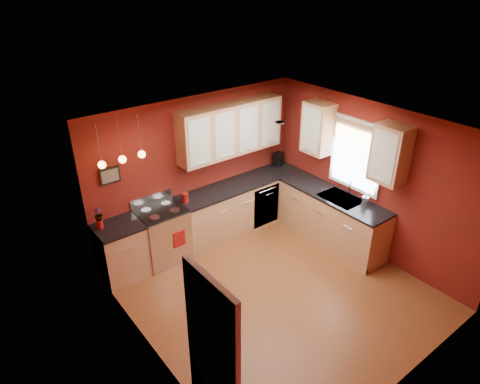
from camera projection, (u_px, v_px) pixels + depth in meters
floor at (276, 292)px, 6.56m from camera, size 4.20×4.20×0.00m
ceiling at (284, 131)px, 5.33m from camera, size 4.00×4.20×0.02m
wall_back at (197, 169)px, 7.41m from camera, size 4.00×0.02×2.60m
wall_front at (415, 303)px, 4.48m from camera, size 4.00×0.02×2.60m
wall_left at (150, 277)px, 4.86m from camera, size 0.02×4.20×2.60m
wall_right at (369, 180)px, 7.03m from camera, size 0.02×4.20×2.60m
base_cabinets_back_left at (122, 252)px, 6.70m from camera, size 0.70×0.60×0.90m
base_cabinets_back_right at (241, 206)px, 7.99m from camera, size 2.54×0.60×0.90m
base_cabinets_right at (331, 219)px, 7.58m from camera, size 0.60×2.10×0.90m
counter_back_left at (118, 227)px, 6.48m from camera, size 0.70×0.62×0.04m
counter_back_right at (241, 183)px, 7.77m from camera, size 2.54×0.62×0.04m
counter_right at (334, 196)px, 7.36m from camera, size 0.62×2.10×0.04m
gas_range at (163, 235)px, 7.08m from camera, size 0.76×0.64×1.11m
dishwasher_front at (266, 206)px, 7.99m from camera, size 0.60×0.02×0.80m
sink at (341, 199)px, 7.26m from camera, size 0.50×0.70×0.33m
window at (357, 153)px, 7.04m from camera, size 0.06×1.02×1.22m
door_left_wall at (213, 360)px, 4.17m from camera, size 0.12×0.82×2.05m
upper_cabinets_back at (231, 129)px, 7.31m from camera, size 2.00×0.35×0.90m
upper_cabinets_right at (351, 140)px, 6.86m from camera, size 0.35×1.95×0.90m
wall_picture at (110, 176)px, 6.39m from camera, size 0.32×0.03×0.26m
pendant_lights at (122, 159)px, 6.04m from camera, size 0.71×0.11×0.66m
red_canister at (185, 198)px, 7.08m from camera, size 0.11×0.11×0.17m
red_vase at (100, 224)px, 6.38m from camera, size 0.09×0.09×0.15m
flowers at (98, 214)px, 6.31m from camera, size 0.14×0.14×0.22m
coffee_maker at (279, 159)px, 8.38m from camera, size 0.21×0.21×0.26m
soap_pump at (366, 199)px, 7.00m from camera, size 0.13×0.13×0.22m
dish_towel at (179, 239)px, 6.90m from camera, size 0.21×0.01×0.29m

